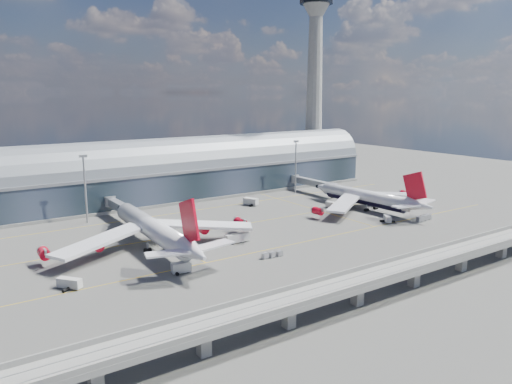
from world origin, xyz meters
TOP-DOWN VIEW (x-y plane):
  - ground at (0.00, 0.00)m, footprint 500.00×500.00m
  - taxi_lines at (0.00, 22.11)m, footprint 200.00×80.12m
  - terminal at (0.00, 77.99)m, footprint 200.00×30.00m
  - control_tower at (85.00, 83.00)m, footprint 19.00×19.00m
  - guideway at (-0.00, -55.00)m, footprint 220.00×8.50m
  - floodlight_mast_left at (-50.00, 55.00)m, footprint 3.00×0.70m
  - floodlight_mast_right at (50.00, 55.00)m, footprint 3.00×0.70m
  - airliner_left at (-41.75, 10.33)m, footprint 67.39×70.78m
  - airliner_right at (53.30, 11.00)m, footprint 58.30×60.94m
  - jet_bridge_left at (-38.16, 53.12)m, footprint 4.40×28.00m
  - jet_bridge_right at (56.71, 51.18)m, footprint 4.40×32.00m
  - service_truck_0 at (-72.28, -7.44)m, footprint 5.59×6.27m
  - service_truck_1 at (-44.44, -13.38)m, footprint 5.42×3.18m
  - service_truck_2 at (-16.94, 1.80)m, footprint 8.34×2.86m
  - service_truck_3 at (43.76, -8.22)m, footprint 4.80×5.45m
  - service_truck_4 at (42.45, 21.44)m, footprint 2.72×4.82m
  - service_truck_5 at (17.14, 44.92)m, footprint 4.77×6.99m
  - cargo_train_0 at (-16.36, -16.79)m, footprint 7.05×2.30m
  - cargo_train_1 at (60.04, -41.39)m, footprint 7.19×3.37m
  - cargo_train_2 at (57.14, -14.43)m, footprint 8.59×2.90m

SIDE VIEW (x-z plane):
  - ground at x=0.00m, z-range 0.00..0.00m
  - taxi_lines at x=0.00m, z-range 0.00..0.01m
  - cargo_train_0 at x=-16.36m, z-range 0.03..1.58m
  - cargo_train_1 at x=60.04m, z-range 0.03..1.61m
  - cargo_train_2 at x=57.14m, z-range 0.04..1.92m
  - service_truck_3 at x=43.76m, z-range 0.03..2.59m
  - service_truck_4 at x=42.45m, z-range 0.01..2.68m
  - service_truck_0 at x=-72.28m, z-range 0.04..2.68m
  - service_truck_1 at x=-44.44m, z-range 0.01..2.98m
  - service_truck_2 at x=-16.94m, z-range 0.06..3.05m
  - service_truck_5 at x=17.14m, z-range 0.04..3.19m
  - airliner_right at x=53.30m, z-range -4.65..14.68m
  - jet_bridge_left at x=-38.16m, z-range 1.55..8.80m
  - jet_bridge_right at x=56.71m, z-range 1.56..8.81m
  - guideway at x=0.00m, z-range 1.69..8.89m
  - airliner_left at x=-41.75m, z-range -4.62..16.96m
  - terminal at x=0.00m, z-range -2.66..25.34m
  - floodlight_mast_left at x=-50.00m, z-range 0.78..26.48m
  - floodlight_mast_right at x=50.00m, z-range 0.78..26.48m
  - control_tower at x=85.00m, z-range 0.14..103.14m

